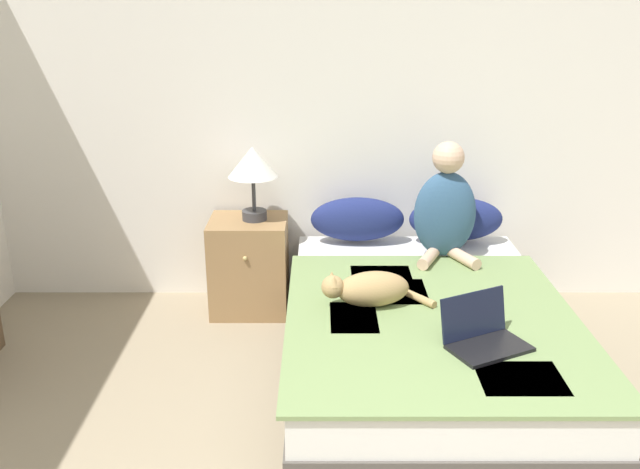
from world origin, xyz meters
name	(u,v)px	position (x,y,z in m)	size (l,w,h in m)	color
wall_back	(366,109)	(0.00, 3.45, 1.27)	(5.87, 0.05, 2.55)	white
bed	(423,339)	(0.26, 2.33, 0.23)	(1.45, 2.10, 0.46)	#4C4742
pillow_near	(357,219)	(-0.06, 3.24, 0.60)	(0.60, 0.23, 0.29)	navy
pillow_far	(455,219)	(0.57, 3.24, 0.60)	(0.60, 0.23, 0.29)	navy
person_sitting	(444,209)	(0.45, 2.97, 0.76)	(0.38, 0.37, 0.71)	#33567A
cat_tabby	(368,289)	(-0.05, 2.26, 0.55)	(0.59, 0.25, 0.19)	tan
laptop_open	(483,336)	(0.44, 1.84, 0.51)	(0.43, 0.39, 0.22)	black
nightstand	(249,265)	(-0.76, 3.16, 0.31)	(0.49, 0.44, 0.62)	#937047
table_lamp	(252,166)	(-0.72, 3.17, 0.97)	(0.31, 0.31, 0.47)	#38383D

